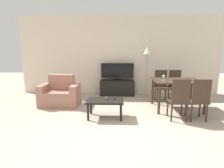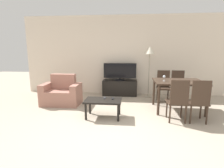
{
  "view_description": "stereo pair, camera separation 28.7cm",
  "coord_description": "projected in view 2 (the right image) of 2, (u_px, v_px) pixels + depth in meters",
  "views": [
    {
      "loc": [
        -0.04,
        -2.91,
        1.52
      ],
      "look_at": [
        -0.21,
        1.62,
        0.65
      ],
      "focal_mm": 28.0,
      "sensor_mm": 36.0,
      "label": 1
    },
    {
      "loc": [
        0.24,
        -2.89,
        1.52
      ],
      "look_at": [
        -0.21,
        1.62,
        0.65
      ],
      "focal_mm": 28.0,
      "sensor_mm": 36.0,
      "label": 2
    }
  ],
  "objects": [
    {
      "name": "remote_primary",
      "position": [
        113.0,
        98.0,
        4.05
      ],
      "size": [
        0.04,
        0.15,
        0.02
      ],
      "color": "black",
      "rests_on": "coffee_table"
    },
    {
      "name": "coffee_table",
      "position": [
        103.0,
        102.0,
        3.99
      ],
      "size": [
        0.83,
        0.52,
        0.42
      ],
      "color": "black",
      "rests_on": "ground_plane"
    },
    {
      "name": "tv_stand",
      "position": [
        120.0,
        88.0,
        6.01
      ],
      "size": [
        1.16,
        0.43,
        0.52
      ],
      "color": "black",
      "rests_on": "ground_plane"
    },
    {
      "name": "dining_chair_near",
      "position": [
        178.0,
        99.0,
        3.69
      ],
      "size": [
        0.4,
        0.4,
        0.94
      ],
      "color": "#38281E",
      "rests_on": "ground_plane"
    },
    {
      "name": "floor_lamp",
      "position": [
        150.0,
        53.0,
        5.54
      ],
      "size": [
        0.33,
        0.33,
        1.67
      ],
      "color": "gray",
      "rests_on": "ground_plane"
    },
    {
      "name": "dining_table",
      "position": [
        178.0,
        84.0,
        4.41
      ],
      "size": [
        1.21,
        0.95,
        0.77
      ],
      "color": "#38281E",
      "rests_on": "ground_plane"
    },
    {
      "name": "ground_plane",
      "position": [
        114.0,
        137.0,
        3.14
      ],
      "size": [
        18.0,
        18.0,
        0.0
      ],
      "primitive_type": "plane",
      "color": "tan"
    },
    {
      "name": "wine_glass_left",
      "position": [
        164.0,
        77.0,
        4.33
      ],
      "size": [
        0.07,
        0.07,
        0.15
      ],
      "color": "silver",
      "rests_on": "dining_table"
    },
    {
      "name": "armchair",
      "position": [
        62.0,
        94.0,
        4.99
      ],
      "size": [
        1.06,
        0.65,
        0.85
      ],
      "color": "#9E6B5B",
      "rests_on": "ground_plane"
    },
    {
      "name": "dining_chair_near_right",
      "position": [
        199.0,
        100.0,
        3.65
      ],
      "size": [
        0.4,
        0.4,
        0.94
      ],
      "color": "#38281E",
      "rests_on": "ground_plane"
    },
    {
      "name": "remote_secondary",
      "position": [
        105.0,
        98.0,
        4.1
      ],
      "size": [
        0.04,
        0.15,
        0.02
      ],
      "color": "#38383D",
      "rests_on": "coffee_table"
    },
    {
      "name": "dining_chair_far_left",
      "position": [
        164.0,
        85.0,
        5.24
      ],
      "size": [
        0.4,
        0.4,
        0.94
      ],
      "color": "#38281E",
      "rests_on": "ground_plane"
    },
    {
      "name": "dining_chair_far",
      "position": [
        178.0,
        85.0,
        5.2
      ],
      "size": [
        0.4,
        0.4,
        0.94
      ],
      "color": "#38281E",
      "rests_on": "ground_plane"
    },
    {
      "name": "wall_back",
      "position": [
        123.0,
        55.0,
        6.07
      ],
      "size": [
        6.94,
        0.06,
        2.7
      ],
      "color": "beige",
      "rests_on": "ground_plane"
    },
    {
      "name": "tv",
      "position": [
        120.0,
        72.0,
        5.9
      ],
      "size": [
        1.1,
        0.32,
        0.58
      ],
      "color": "black",
      "rests_on": "tv_stand"
    }
  ]
}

